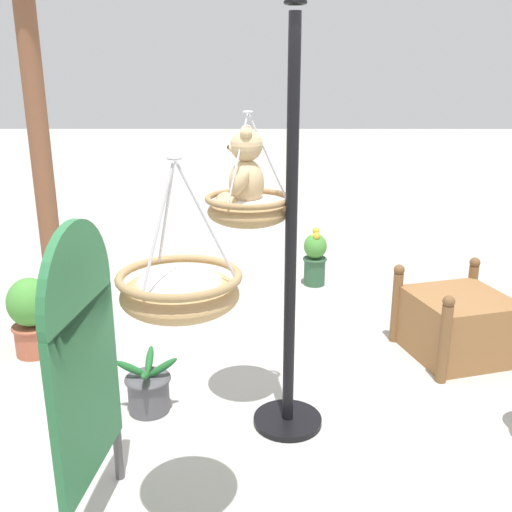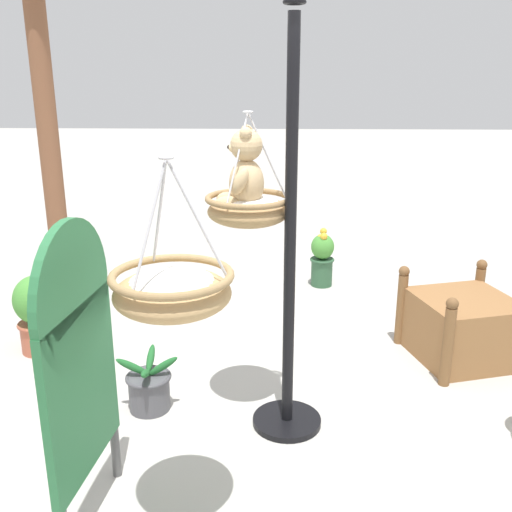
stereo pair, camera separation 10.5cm
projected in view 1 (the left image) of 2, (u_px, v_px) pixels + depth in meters
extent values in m
plane|color=#ADAAA3|center=(261.00, 409.00, 3.91)|extent=(40.00, 40.00, 0.00)
cylinder|color=black|center=(291.00, 239.00, 3.39)|extent=(0.07, 0.07, 2.47)
cylinder|color=black|center=(288.00, 420.00, 3.75)|extent=(0.44, 0.44, 0.04)
torus|color=black|center=(295.00, 2.00, 3.00)|extent=(0.12, 0.12, 0.02)
ellipsoid|color=#A37F51|center=(248.00, 212.00, 3.49)|extent=(0.49, 0.49, 0.18)
torus|color=olive|center=(248.00, 198.00, 3.47)|extent=(0.52, 0.52, 0.04)
ellipsoid|color=silver|center=(248.00, 208.00, 3.48)|extent=(0.43, 0.43, 0.14)
cylinder|color=#B7B7BC|center=(239.00, 154.00, 3.48)|extent=(0.21, 0.13, 0.51)
cylinder|color=#B7B7BC|center=(238.00, 159.00, 3.30)|extent=(0.21, 0.13, 0.51)
cylinder|color=#B7B7BC|center=(268.00, 156.00, 3.39)|extent=(0.01, 0.24, 0.51)
torus|color=#B7B7BC|center=(248.00, 112.00, 3.31)|extent=(0.06, 0.06, 0.01)
ellipsoid|color=tan|center=(247.00, 184.00, 3.44)|extent=(0.25, 0.21, 0.29)
sphere|color=tan|center=(246.00, 145.00, 3.37)|extent=(0.20, 0.20, 0.19)
ellipsoid|color=#D9B683|center=(234.00, 148.00, 3.38)|extent=(0.09, 0.07, 0.06)
sphere|color=black|center=(229.00, 147.00, 3.37)|extent=(0.03, 0.03, 0.03)
sphere|color=tan|center=(246.00, 133.00, 3.28)|extent=(0.07, 0.07, 0.07)
sphere|color=tan|center=(247.00, 131.00, 3.41)|extent=(0.07, 0.07, 0.07)
ellipsoid|color=tan|center=(241.00, 182.00, 3.31)|extent=(0.08, 0.14, 0.18)
ellipsoid|color=tan|center=(242.00, 174.00, 3.55)|extent=(0.08, 0.14, 0.18)
ellipsoid|color=tan|center=(229.00, 204.00, 3.41)|extent=(0.09, 0.17, 0.09)
ellipsoid|color=tan|center=(230.00, 199.00, 3.54)|extent=(0.09, 0.17, 0.09)
ellipsoid|color=tan|center=(180.00, 295.00, 2.48)|extent=(0.51, 0.51, 0.18)
torus|color=#97794E|center=(179.00, 276.00, 2.45)|extent=(0.54, 0.54, 0.04)
ellipsoid|color=silver|center=(180.00, 290.00, 2.47)|extent=(0.45, 0.45, 0.15)
cylinder|color=#B7B7BC|center=(166.00, 213.00, 2.47)|extent=(0.22, 0.13, 0.50)
cylinder|color=#B7B7BC|center=(158.00, 225.00, 2.28)|extent=(0.22, 0.13, 0.50)
cylinder|color=#B7B7BC|center=(205.00, 219.00, 2.38)|extent=(0.01, 0.25, 0.50)
torus|color=#B7B7BC|center=(174.00, 158.00, 2.30)|extent=(0.06, 0.06, 0.01)
cylinder|color=brown|center=(41.00, 152.00, 5.49)|extent=(0.20, 0.20, 2.88)
cube|color=brown|center=(56.00, 289.00, 5.91)|extent=(0.35, 0.35, 0.12)
cube|color=olive|center=(458.00, 325.00, 4.60)|extent=(0.87, 0.87, 0.50)
cube|color=#382819|center=(461.00, 300.00, 4.54)|extent=(0.77, 0.77, 0.06)
cylinder|color=brown|center=(444.00, 344.00, 4.17)|extent=(0.08, 0.08, 0.60)
cylinder|color=brown|center=(396.00, 308.00, 4.82)|extent=(0.08, 0.08, 0.60)
cylinder|color=brown|center=(471.00, 299.00, 5.00)|extent=(0.08, 0.08, 0.60)
sphere|color=brown|center=(449.00, 301.00, 4.07)|extent=(0.09, 0.09, 0.09)
sphere|color=brown|center=(399.00, 270.00, 4.72)|extent=(0.09, 0.09, 0.09)
sphere|color=brown|center=(475.00, 263.00, 4.90)|extent=(0.09, 0.09, 0.09)
cylinder|color=#AD563D|center=(34.00, 339.00, 4.65)|extent=(0.30, 0.30, 0.25)
torus|color=#9C4E37|center=(33.00, 326.00, 4.62)|extent=(0.33, 0.33, 0.03)
cylinder|color=#382819|center=(33.00, 327.00, 4.62)|extent=(0.26, 0.26, 0.03)
ellipsoid|color=#478E38|center=(30.00, 302.00, 4.55)|extent=(0.35, 0.35, 0.39)
cylinder|color=#2D5638|center=(314.00, 271.00, 6.16)|extent=(0.22, 0.22, 0.29)
torus|color=#294E32|center=(315.00, 259.00, 6.12)|extent=(0.26, 0.26, 0.03)
cylinder|color=#382819|center=(315.00, 260.00, 6.12)|extent=(0.20, 0.20, 0.03)
ellipsoid|color=#478E38|center=(315.00, 246.00, 6.08)|extent=(0.24, 0.24, 0.26)
sphere|color=gold|center=(316.00, 231.00, 6.11)|extent=(0.07, 0.07, 0.07)
sphere|color=gold|center=(313.00, 236.00, 6.04)|extent=(0.05, 0.05, 0.05)
sphere|color=gold|center=(317.00, 236.00, 5.99)|extent=(0.08, 0.08, 0.08)
cylinder|color=#4C4C51|center=(149.00, 394.00, 3.87)|extent=(0.27, 0.27, 0.25)
torus|color=#444449|center=(148.00, 379.00, 3.83)|extent=(0.31, 0.31, 0.03)
cylinder|color=#382819|center=(148.00, 379.00, 3.83)|extent=(0.24, 0.24, 0.03)
ellipsoid|color=#1E5B28|center=(149.00, 360.00, 3.91)|extent=(0.23, 0.06, 0.14)
ellipsoid|color=#1E5B28|center=(131.00, 369.00, 3.80)|extent=(0.07, 0.23, 0.16)
ellipsoid|color=#1E5B28|center=(145.00, 375.00, 3.70)|extent=(0.24, 0.07, 0.13)
ellipsoid|color=#1E5B28|center=(162.00, 368.00, 3.82)|extent=(0.07, 0.23, 0.17)
cube|color=#286B3D|center=(87.00, 393.00, 2.73)|extent=(0.71, 0.12, 0.85)
cylinder|color=#286B3D|center=(78.00, 298.00, 2.59)|extent=(0.71, 0.12, 0.71)
cylinder|color=#4C4C4C|center=(118.00, 455.00, 3.21)|extent=(0.05, 0.05, 0.30)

